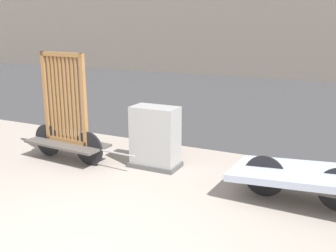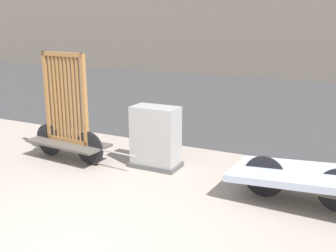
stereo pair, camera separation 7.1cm
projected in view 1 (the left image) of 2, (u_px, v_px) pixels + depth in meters
The scene contains 4 objects.
road_strip at pixel (266, 101), 12.45m from camera, with size 56.00×10.88×0.01m.
bike_cart_with_bedframe at pixel (66, 125), 6.93m from camera, with size 2.26×0.73×1.92m.
bike_cart_with_mattress at pixel (301, 176), 5.30m from camera, with size 2.43×1.04×0.60m.
utility_cabinet at pixel (155, 140), 6.65m from camera, with size 0.84×0.49×1.05m.
Camera 1 is at (2.56, -2.78, 2.39)m, focal length 42.00 mm.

